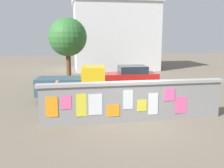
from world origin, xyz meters
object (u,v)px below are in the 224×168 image
object	(u,v)px
auto_rickshaw_truck	(75,84)
tree_roadside	(68,37)
motorcycle	(152,100)
car_parked	(130,75)
person_walking	(58,95)
bicycle_far	(114,105)
bicycle_near	(146,91)

from	to	relation	value
auto_rickshaw_truck	tree_roadside	xyz separation A→B (m)	(-0.26, 6.21, 2.43)
motorcycle	auto_rickshaw_truck	bearing A→B (deg)	146.83
car_parked	person_walking	world-z (taller)	person_walking
bicycle_far	tree_roadside	size ratio (longest dim) A/B	0.36
car_parked	tree_roadside	distance (m)	5.62
car_parked	person_walking	bearing A→B (deg)	-126.74
auto_rickshaw_truck	tree_roadside	world-z (taller)	tree_roadside
auto_rickshaw_truck	motorcycle	size ratio (longest dim) A/B	1.97
car_parked	tree_roadside	bearing A→B (deg)	148.24
motorcycle	bicycle_far	xyz separation A→B (m)	(-1.88, -0.29, -0.10)
person_walking	tree_roadside	size ratio (longest dim) A/B	0.34
car_parked	person_walking	size ratio (longest dim) A/B	2.38
bicycle_near	person_walking	bearing A→B (deg)	-150.28
bicycle_far	person_walking	size ratio (longest dim) A/B	1.05
bicycle_near	tree_roadside	distance (m)	8.14
bicycle_near	person_walking	world-z (taller)	person_walking
bicycle_far	person_walking	bearing A→B (deg)	-175.18
auto_rickshaw_truck	bicycle_far	xyz separation A→B (m)	(1.64, -2.59, -0.54)
bicycle_near	person_walking	distance (m)	5.49
bicycle_far	person_walking	xyz separation A→B (m)	(-2.44, -0.21, 0.62)
auto_rickshaw_truck	bicycle_far	world-z (taller)	auto_rickshaw_truck
auto_rickshaw_truck	bicycle_near	xyz separation A→B (m)	(3.95, -0.09, -0.54)
bicycle_near	bicycle_far	bearing A→B (deg)	-132.66
tree_roadside	person_walking	bearing A→B (deg)	-93.39
car_parked	motorcycle	distance (m)	5.92
motorcycle	tree_roadside	xyz separation A→B (m)	(-3.78, 8.51, 2.87)
motorcycle	tree_roadside	bearing A→B (deg)	113.95
person_walking	auto_rickshaw_truck	bearing A→B (deg)	74.17
car_parked	bicycle_near	distance (m)	3.70
tree_roadside	bicycle_near	bearing A→B (deg)	-56.30
auto_rickshaw_truck	motorcycle	bearing A→B (deg)	-33.17
motorcycle	bicycle_far	world-z (taller)	bicycle_far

